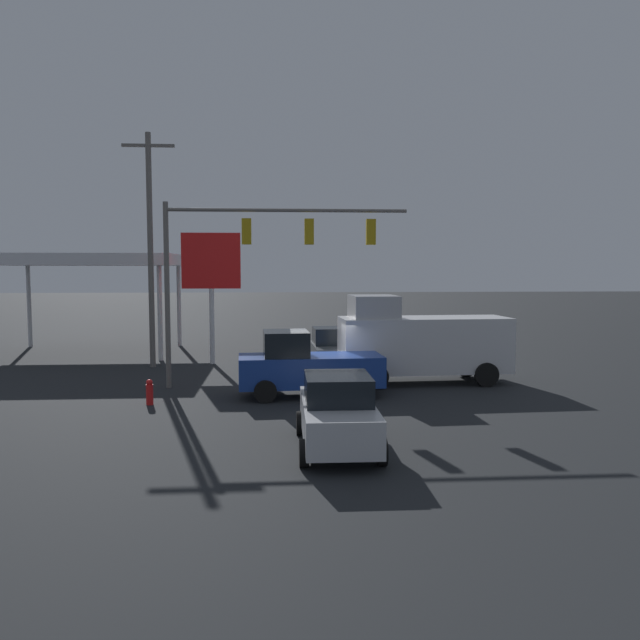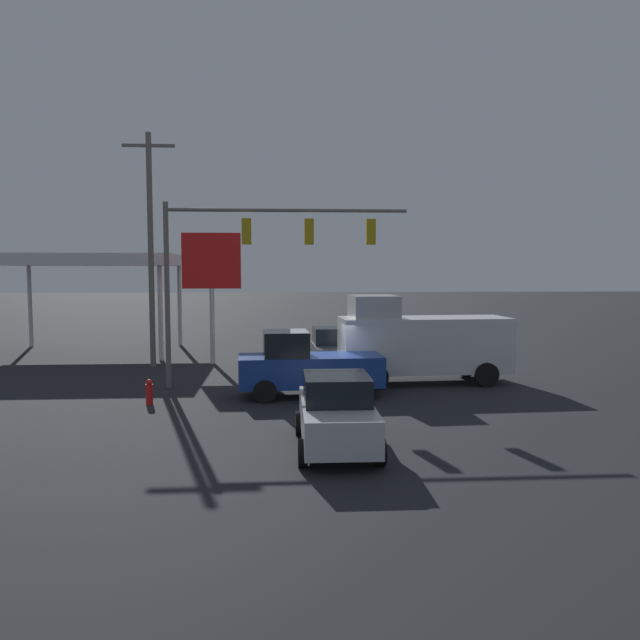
{
  "view_description": "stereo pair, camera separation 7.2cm",
  "coord_description": "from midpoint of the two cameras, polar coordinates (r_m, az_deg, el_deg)",
  "views": [
    {
      "loc": [
        1.72,
        23.29,
        4.65
      ],
      "look_at": [
        0.0,
        -2.0,
        2.56
      ],
      "focal_mm": 35.0,
      "sensor_mm": 36.0,
      "label": 1
    },
    {
      "loc": [
        1.65,
        23.3,
        4.65
      ],
      "look_at": [
        0.0,
        -2.0,
        2.56
      ],
      "focal_mm": 35.0,
      "sensor_mm": 36.0,
      "label": 2
    }
  ],
  "objects": [
    {
      "name": "ground_plane",
      "position": [
        23.82,
        0.24,
        -6.54
      ],
      "size": [
        200.0,
        200.0,
        0.0
      ],
      "primitive_type": "plane",
      "color": "black"
    },
    {
      "name": "fire_hydrant",
      "position": [
        22.23,
        -15.41,
        -6.37
      ],
      "size": [
        0.24,
        0.24,
        0.88
      ],
      "color": "red",
      "rests_on": "ground"
    },
    {
      "name": "delivery_truck",
      "position": [
        25.64,
        9.01,
        -1.96
      ],
      "size": [
        6.9,
        2.81,
        3.58
      ],
      "rotation": [
        0.0,
        0.0,
        0.05
      ],
      "color": "silver",
      "rests_on": "ground"
    },
    {
      "name": "traffic_signal_assembly",
      "position": [
        24.51,
        -5.8,
        6.53
      ],
      "size": [
        9.44,
        0.43,
        7.21
      ],
      "color": "slate",
      "rests_on": "ground"
    },
    {
      "name": "gas_station_canopy",
      "position": [
        36.46,
        -20.51,
        5.06
      ],
      "size": [
        9.99,
        7.38,
        5.42
      ],
      "color": "silver",
      "rests_on": "ground"
    },
    {
      "name": "utility_pole",
      "position": [
        30.34,
        -15.32,
        6.62
      ],
      "size": [
        2.4,
        0.26,
        10.91
      ],
      "color": "slate",
      "rests_on": "ground"
    },
    {
      "name": "hatchback_crossing",
      "position": [
        28.32,
        0.97,
        -2.8
      ],
      "size": [
        2.09,
        3.87,
        1.97
      ],
      "rotation": [
        0.0,
        0.0,
        1.61
      ],
      "color": "#474C51",
      "rests_on": "ground"
    },
    {
      "name": "sedan_far",
      "position": [
        16.23,
        1.49,
        -8.45
      ],
      "size": [
        2.08,
        4.41,
        1.93
      ],
      "rotation": [
        0.0,
        0.0,
        1.56
      ],
      "color": "silver",
      "rests_on": "ground"
    },
    {
      "name": "price_sign",
      "position": [
        30.75,
        -9.99,
        4.8
      ],
      "size": [
        2.83,
        0.27,
        6.37
      ],
      "color": "silver",
      "rests_on": "ground"
    },
    {
      "name": "pickup_parked",
      "position": [
        22.77,
        -1.36,
        -4.23
      ],
      "size": [
        5.3,
        2.49,
        2.4
      ],
      "rotation": [
        0.0,
        0.0,
        0.05
      ],
      "color": "navy",
      "rests_on": "ground"
    }
  ]
}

